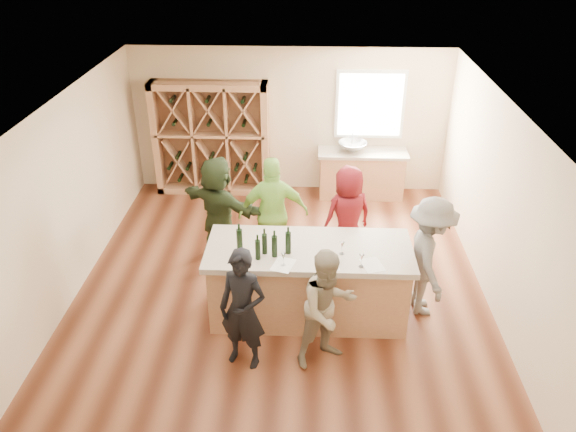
{
  "coord_description": "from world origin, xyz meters",
  "views": [
    {
      "loc": [
        0.39,
        -6.76,
        5.03
      ],
      "look_at": [
        0.1,
        0.2,
        1.15
      ],
      "focal_mm": 35.0,
      "sensor_mm": 36.0,
      "label": 1
    }
  ],
  "objects_px": {
    "tasting_counter_base": "(309,284)",
    "person_far_mid": "(273,213)",
    "wine_bottle_a": "(240,240)",
    "wine_bottle_d": "(274,246)",
    "person_near_right": "(328,308)",
    "person_far_right": "(348,216)",
    "wine_bottle_b": "(258,250)",
    "person_far_left": "(219,209)",
    "person_server": "(429,257)",
    "wine_rack": "(211,139)",
    "wine_bottle_c": "(265,244)",
    "sink": "(353,147)",
    "person_near_left": "(243,310)",
    "wine_bottle_e": "(288,243)"
  },
  "relations": [
    {
      "from": "wine_bottle_d",
      "to": "person_near_left",
      "type": "relative_size",
      "value": 0.18
    },
    {
      "from": "person_far_right",
      "to": "sink",
      "type": "bearing_deg",
      "value": -118.77
    },
    {
      "from": "person_near_left",
      "to": "person_far_right",
      "type": "xyz_separation_m",
      "value": [
        1.36,
        2.33,
        0.01
      ]
    },
    {
      "from": "sink",
      "to": "wine_bottle_b",
      "type": "height_order",
      "value": "wine_bottle_b"
    },
    {
      "from": "wine_bottle_c",
      "to": "sink",
      "type": "bearing_deg",
      "value": 70.59
    },
    {
      "from": "wine_bottle_b",
      "to": "tasting_counter_base",
      "type": "bearing_deg",
      "value": 23.82
    },
    {
      "from": "person_far_mid",
      "to": "person_near_left",
      "type": "bearing_deg",
      "value": 77.45
    },
    {
      "from": "wine_bottle_a",
      "to": "wine_bottle_d",
      "type": "relative_size",
      "value": 1.07
    },
    {
      "from": "wine_bottle_c",
      "to": "wine_bottle_d",
      "type": "relative_size",
      "value": 0.95
    },
    {
      "from": "person_far_right",
      "to": "person_far_mid",
      "type": "bearing_deg",
      "value": -17.5
    },
    {
      "from": "person_far_left",
      "to": "wine_bottle_c",
      "type": "bearing_deg",
      "value": 149.11
    },
    {
      "from": "wine_bottle_b",
      "to": "person_far_right",
      "type": "xyz_separation_m",
      "value": [
        1.24,
        1.64,
        -0.4
      ]
    },
    {
      "from": "sink",
      "to": "person_near_right",
      "type": "distance_m",
      "value": 4.65
    },
    {
      "from": "person_far_right",
      "to": "wine_rack",
      "type": "bearing_deg",
      "value": -68.21
    },
    {
      "from": "wine_rack",
      "to": "sink",
      "type": "xyz_separation_m",
      "value": [
        2.7,
        -0.07,
        -0.09
      ]
    },
    {
      "from": "person_near_left",
      "to": "person_far_left",
      "type": "height_order",
      "value": "person_far_left"
    },
    {
      "from": "wine_bottle_e",
      "to": "person_far_right",
      "type": "relative_size",
      "value": 0.19
    },
    {
      "from": "tasting_counter_base",
      "to": "person_far_mid",
      "type": "relative_size",
      "value": 1.43
    },
    {
      "from": "wine_bottle_b",
      "to": "person_far_right",
      "type": "relative_size",
      "value": 0.17
    },
    {
      "from": "sink",
      "to": "person_far_mid",
      "type": "distance_m",
      "value": 2.84
    },
    {
      "from": "person_near_right",
      "to": "person_far_right",
      "type": "bearing_deg",
      "value": 50.43
    },
    {
      "from": "person_near_left",
      "to": "person_far_mid",
      "type": "bearing_deg",
      "value": 101.72
    },
    {
      "from": "wine_bottle_a",
      "to": "wine_bottle_b",
      "type": "distance_m",
      "value": 0.31
    },
    {
      "from": "wine_bottle_d",
      "to": "sink",
      "type": "bearing_deg",
      "value": 72.63
    },
    {
      "from": "wine_bottle_b",
      "to": "person_server",
      "type": "relative_size",
      "value": 0.16
    },
    {
      "from": "wine_bottle_a",
      "to": "wine_bottle_e",
      "type": "xyz_separation_m",
      "value": [
        0.63,
        -0.03,
        -0.01
      ]
    },
    {
      "from": "wine_bottle_a",
      "to": "person_far_right",
      "type": "xyz_separation_m",
      "value": [
        1.49,
        1.46,
        -0.42
      ]
    },
    {
      "from": "person_near_right",
      "to": "person_far_right",
      "type": "xyz_separation_m",
      "value": [
        0.35,
        2.24,
        0.03
      ]
    },
    {
      "from": "wine_bottle_d",
      "to": "wine_bottle_e",
      "type": "relative_size",
      "value": 0.97
    },
    {
      "from": "wine_bottle_b",
      "to": "person_far_mid",
      "type": "relative_size",
      "value": 0.15
    },
    {
      "from": "wine_bottle_a",
      "to": "person_near_left",
      "type": "xyz_separation_m",
      "value": [
        0.12,
        -0.88,
        -0.43
      ]
    },
    {
      "from": "wine_bottle_d",
      "to": "person_far_left",
      "type": "xyz_separation_m",
      "value": [
        -0.99,
        1.65,
        -0.37
      ]
    },
    {
      "from": "wine_bottle_e",
      "to": "person_far_left",
      "type": "xyz_separation_m",
      "value": [
        -1.16,
        1.57,
        -0.37
      ]
    },
    {
      "from": "wine_bottle_e",
      "to": "person_near_right",
      "type": "relative_size",
      "value": 0.19
    },
    {
      "from": "sink",
      "to": "person_far_right",
      "type": "distance_m",
      "value": 2.39
    },
    {
      "from": "person_near_right",
      "to": "person_server",
      "type": "bearing_deg",
      "value": 6.66
    },
    {
      "from": "wine_bottle_c",
      "to": "tasting_counter_base",
      "type": "bearing_deg",
      "value": 14.56
    },
    {
      "from": "person_far_left",
      "to": "wine_rack",
      "type": "bearing_deg",
      "value": -47.72
    },
    {
      "from": "wine_bottle_d",
      "to": "person_far_right",
      "type": "xyz_separation_m",
      "value": [
        1.03,
        1.57,
        -0.41
      ]
    },
    {
      "from": "person_server",
      "to": "person_near_right",
      "type": "bearing_deg",
      "value": 125.55
    },
    {
      "from": "person_far_left",
      "to": "person_server",
      "type": "bearing_deg",
      "value": -171.9
    },
    {
      "from": "tasting_counter_base",
      "to": "person_far_mid",
      "type": "height_order",
      "value": "person_far_mid"
    },
    {
      "from": "person_near_right",
      "to": "person_far_mid",
      "type": "xyz_separation_m",
      "value": [
        -0.79,
        2.12,
        0.12
      ]
    },
    {
      "from": "person_far_right",
      "to": "person_near_left",
      "type": "bearing_deg",
      "value": 35.88
    },
    {
      "from": "wine_rack",
      "to": "person_server",
      "type": "relative_size",
      "value": 1.26
    },
    {
      "from": "wine_rack",
      "to": "person_far_left",
      "type": "xyz_separation_m",
      "value": [
        0.48,
        -2.36,
        -0.24
      ]
    },
    {
      "from": "wine_bottle_d",
      "to": "person_near_right",
      "type": "relative_size",
      "value": 0.19
    },
    {
      "from": "wine_bottle_a",
      "to": "wine_bottle_d",
      "type": "xyz_separation_m",
      "value": [
        0.46,
        -0.11,
        -0.01
      ]
    },
    {
      "from": "wine_bottle_b",
      "to": "wine_bottle_e",
      "type": "distance_m",
      "value": 0.41
    },
    {
      "from": "person_server",
      "to": "person_far_mid",
      "type": "relative_size",
      "value": 0.96
    }
  ]
}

